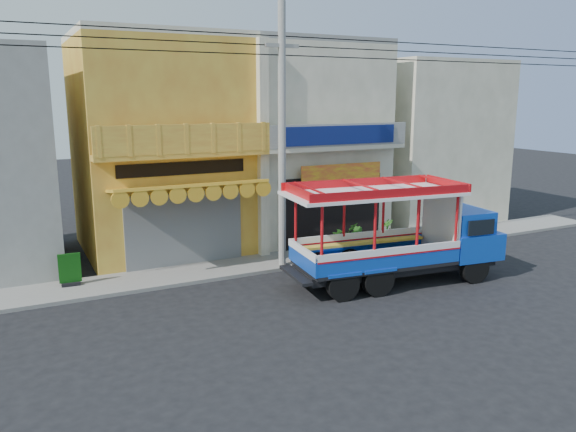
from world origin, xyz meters
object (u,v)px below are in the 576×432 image
object	(u,v)px
songthaew_truck	(410,234)
potted_plant_a	(344,237)
green_sign	(70,272)
utility_pole	(286,125)
potted_plant_b	(359,237)
potted_plant_c	(387,232)

from	to	relation	value
songthaew_truck	potted_plant_a	bearing A→B (deg)	91.98
green_sign	potted_plant_a	bearing A→B (deg)	-2.45
songthaew_truck	potted_plant_a	size ratio (longest dim) A/B	6.83
songthaew_truck	green_sign	world-z (taller)	songthaew_truck
utility_pole	green_sign	size ratio (longest dim) A/B	27.01
utility_pole	potted_plant_a	distance (m)	5.26
green_sign	potted_plant_a	world-z (taller)	potted_plant_a
utility_pole	potted_plant_b	bearing A→B (deg)	11.21
green_sign	potted_plant_b	bearing A→B (deg)	-1.93
utility_pole	potted_plant_b	size ratio (longest dim) A/B	32.64
potted_plant_a	potted_plant_b	xyz separation A→B (m)	(0.71, 0.07, -0.11)
utility_pole	songthaew_truck	bearing A→B (deg)	-46.16
utility_pole	potted_plant_a	bearing A→B (deg)	12.65
potted_plant_b	potted_plant_c	world-z (taller)	potted_plant_c
utility_pole	potted_plant_a	world-z (taller)	utility_pole
utility_pole	potted_plant_b	distance (m)	5.76
potted_plant_a	potted_plant_c	size ratio (longest dim) A/B	1.05
utility_pole	potted_plant_c	distance (m)	6.64
potted_plant_c	potted_plant_a	bearing A→B (deg)	-74.89
utility_pole	potted_plant_b	xyz separation A→B (m)	(3.55, 0.70, -4.48)
green_sign	potted_plant_c	world-z (taller)	green_sign
songthaew_truck	potted_plant_b	bearing A→B (deg)	81.33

